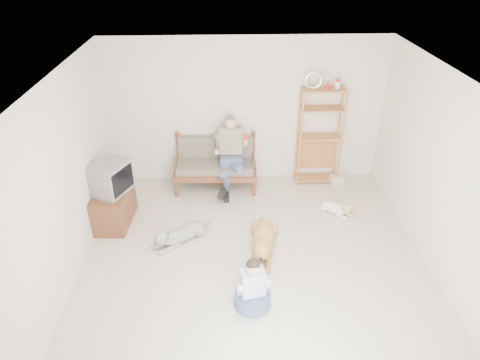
{
  "coord_description": "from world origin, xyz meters",
  "views": [
    {
      "loc": [
        -0.39,
        -4.55,
        4.2
      ],
      "look_at": [
        -0.18,
        1.0,
        0.94
      ],
      "focal_mm": 32.0,
      "sensor_mm": 36.0,
      "label": 1
    }
  ],
  "objects_px": {
    "etagere": "(319,136)",
    "loveseat": "(215,163)",
    "tv_stand": "(114,207)",
    "golden_retriever": "(263,241)"
  },
  "relations": [
    {
      "from": "tv_stand",
      "to": "golden_retriever",
      "type": "height_order",
      "value": "tv_stand"
    },
    {
      "from": "loveseat",
      "to": "etagere",
      "type": "xyz_separation_m",
      "value": [
        1.92,
        0.13,
        0.45
      ]
    },
    {
      "from": "tv_stand",
      "to": "golden_retriever",
      "type": "distance_m",
      "value": 2.52
    },
    {
      "from": "golden_retriever",
      "to": "loveseat",
      "type": "bearing_deg",
      "value": 119.15
    },
    {
      "from": "etagere",
      "to": "loveseat",
      "type": "bearing_deg",
      "value": -176.18
    },
    {
      "from": "loveseat",
      "to": "tv_stand",
      "type": "distance_m",
      "value": 2.0
    },
    {
      "from": "etagere",
      "to": "golden_retriever",
      "type": "height_order",
      "value": "etagere"
    },
    {
      "from": "etagere",
      "to": "tv_stand",
      "type": "height_order",
      "value": "etagere"
    },
    {
      "from": "etagere",
      "to": "tv_stand",
      "type": "relative_size",
      "value": 2.29
    },
    {
      "from": "etagere",
      "to": "tv_stand",
      "type": "bearing_deg",
      "value": -160.86
    }
  ]
}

